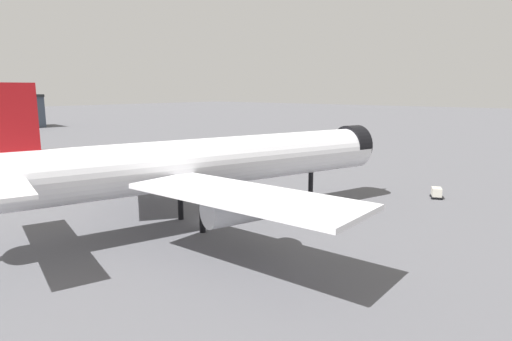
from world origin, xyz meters
TOP-DOWN VIEW (x-y plane):
  - ground at (0.00, 0.00)m, footprint 900.00×900.00m
  - airliner_near_gate at (-1.41, -0.99)m, footprint 64.28×57.24m
  - baggage_cart_trailing at (33.31, -20.85)m, footprint 2.81×2.60m

SIDE VIEW (x-z plane):
  - ground at x=0.00m, z-range 0.00..0.00m
  - baggage_cart_trailing at x=33.31m, z-range 0.07..1.89m
  - airliner_near_gate at x=-1.41m, z-range -1.13..17.87m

